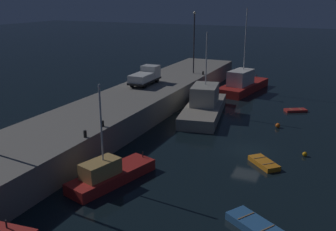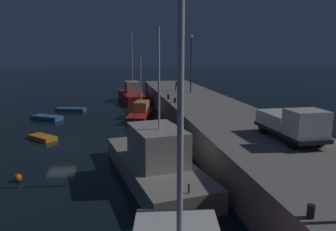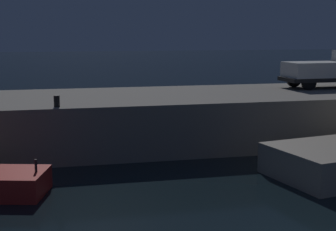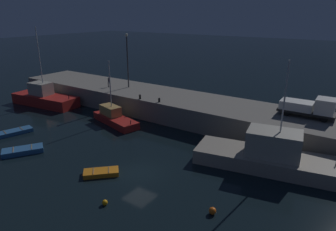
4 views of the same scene
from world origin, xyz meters
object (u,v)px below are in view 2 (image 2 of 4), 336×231
at_px(rowboat_blue_far, 47,118).
at_px(bollard_east, 168,97).
at_px(lamp_post_west, 191,60).
at_px(utility_truck, 292,124).
at_px(bollard_central, 175,100).
at_px(mooring_buoy_mid, 18,178).
at_px(dinghy_orange_near, 43,138).
at_px(dockworker, 176,85).
at_px(bollard_west, 311,211).
at_px(fishing_boat_blue, 141,113).
at_px(dinghy_red_small, 71,110).
at_px(fishing_boat_white, 155,161).
at_px(fishing_trawler_red, 133,95).

height_order(rowboat_blue_far, bollard_east, bollard_east).
height_order(lamp_post_west, utility_truck, lamp_post_west).
distance_m(rowboat_blue_far, bollard_central, 17.06).
bearing_deg(bollard_central, utility_truck, 15.06).
relative_size(rowboat_blue_far, mooring_buoy_mid, 7.75).
bearing_deg(lamp_post_west, mooring_buoy_mid, -36.96).
relative_size(dinghy_orange_near, dockworker, 2.03).
bearing_deg(bollard_west, lamp_post_west, 173.29).
height_order(rowboat_blue_far, bollard_west, bollard_west).
height_order(dinghy_orange_near, dockworker, dockworker).
relative_size(fishing_boat_blue, dinghy_orange_near, 2.59).
bearing_deg(mooring_buoy_mid, dockworker, 148.40).
bearing_deg(mooring_buoy_mid, lamp_post_west, 143.04).
xyz_separation_m(lamp_post_west, utility_truck, (26.06, 0.63, -3.59)).
height_order(mooring_buoy_mid, lamp_post_west, lamp_post_west).
height_order(dinghy_red_small, rowboat_blue_far, rowboat_blue_far).
distance_m(mooring_buoy_mid, utility_truck, 18.81).
height_order(fishing_boat_blue, bollard_central, fishing_boat_blue).
bearing_deg(bollard_central, bollard_east, -174.77).
distance_m(fishing_boat_blue, bollard_west, 31.86).
bearing_deg(dinghy_orange_near, dinghy_red_small, 176.85).
xyz_separation_m(utility_truck, bollard_east, (-20.25, -4.92, -0.86)).
bearing_deg(fishing_boat_white, mooring_buoy_mid, -96.17).
xyz_separation_m(utility_truck, bollard_central, (-17.25, -4.64, -0.89)).
bearing_deg(utility_truck, lamp_post_west, -178.62).
height_order(dinghy_orange_near, mooring_buoy_mid, mooring_buoy_mid).
distance_m(dinghy_red_small, bollard_east, 16.11).
bearing_deg(lamp_post_west, dinghy_orange_near, -55.28).
xyz_separation_m(fishing_boat_white, rowboat_blue_far, (-21.84, -11.25, -1.01)).
bearing_deg(fishing_trawler_red, bollard_central, 10.80).
height_order(fishing_boat_white, dinghy_red_small, fishing_boat_white).
relative_size(fishing_boat_white, mooring_buoy_mid, 24.71).
bearing_deg(lamp_post_west, fishing_trawler_red, -144.26).
bearing_deg(bollard_central, mooring_buoy_mid, -42.98).
height_order(fishing_boat_white, bollard_east, fishing_boat_white).
bearing_deg(rowboat_blue_far, bollard_central, 68.30).
bearing_deg(fishing_boat_blue, dinghy_orange_near, -51.10).
bearing_deg(dockworker, dinghy_orange_near, -47.43).
xyz_separation_m(bollard_west, bollard_central, (-26.89, 0.19, 0.02)).
height_order(fishing_trawler_red, lamp_post_west, fishing_trawler_red).
bearing_deg(dinghy_orange_near, utility_truck, 54.48).
relative_size(fishing_trawler_red, bollard_east, 19.79).
bearing_deg(fishing_trawler_red, dinghy_orange_near, -24.10).
relative_size(lamp_post_west, dockworker, 5.25).
xyz_separation_m(dinghy_orange_near, mooring_buoy_mid, (10.82, 0.57, 0.06)).
xyz_separation_m(fishing_trawler_red, dockworker, (8.12, 6.15, 2.52)).
distance_m(fishing_boat_blue, rowboat_blue_far, 12.08).
bearing_deg(mooring_buoy_mid, dinghy_orange_near, -176.97).
xyz_separation_m(fishing_trawler_red, dinghy_red_small, (7.56, -9.59, -0.90)).
bearing_deg(bollard_central, dinghy_red_small, -132.05).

